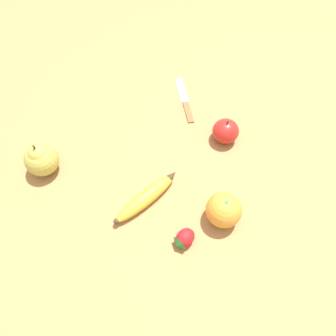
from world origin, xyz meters
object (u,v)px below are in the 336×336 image
(banana, at_px, (147,197))
(apple, at_px, (226,131))
(orange, at_px, (224,210))
(paring_knife, at_px, (185,101))
(pear, at_px, (41,159))
(strawberry, at_px, (184,239))

(banana, distance_m, apple, 0.27)
(orange, relative_size, apple, 1.07)
(apple, height_order, paring_knife, apple)
(pear, relative_size, paring_knife, 0.65)
(banana, xyz_separation_m, paring_knife, (0.29, 0.15, -0.01))
(pear, bearing_deg, apple, -34.17)
(paring_knife, bearing_deg, banana, -118.37)
(orange, xyz_separation_m, strawberry, (-0.10, 0.02, -0.02))
(banana, relative_size, pear, 1.93)
(paring_knife, bearing_deg, orange, -89.13)
(banana, xyz_separation_m, strawberry, (-0.01, -0.13, 0.00))
(apple, relative_size, paring_knife, 0.49)
(strawberry, distance_m, paring_knife, 0.42)
(apple, bearing_deg, orange, -142.47)
(banana, height_order, orange, orange)
(strawberry, xyz_separation_m, apple, (0.28, 0.12, 0.01))
(banana, bearing_deg, strawberry, -92.73)
(strawberry, height_order, apple, apple)
(banana, relative_size, paring_knife, 1.26)
(orange, distance_m, strawberry, 0.11)
(orange, bearing_deg, paring_knife, 55.88)
(pear, xyz_separation_m, apple, (0.38, -0.26, -0.01))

